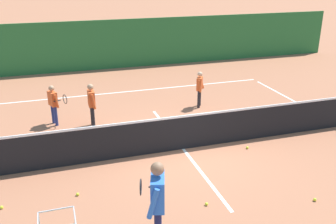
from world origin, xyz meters
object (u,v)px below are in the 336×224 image
object	(u,v)px
student_1	(92,101)
tennis_ball_4	(206,204)
tennis_net	(183,132)
instructor	(157,197)
student_2	(200,86)
tennis_ball_7	(315,200)
tennis_ball_1	(78,194)
student_0	(53,101)
tennis_ball_5	(2,207)
tennis_ball_0	(247,148)

from	to	relation	value
student_1	tennis_ball_4	distance (m)	5.17
tennis_net	instructor	bearing A→B (deg)	-116.50
tennis_net	tennis_ball_4	size ratio (longest dim) A/B	158.83
tennis_net	student_2	distance (m)	3.34
tennis_ball_7	tennis_ball_1	bearing A→B (deg)	160.18
student_0	tennis_ball_5	xyz separation A→B (m)	(-1.21, -4.18, -0.72)
tennis_ball_4	tennis_ball_7	bearing A→B (deg)	-13.71
tennis_net	instructor	xyz separation A→B (m)	(-1.68, -3.38, 0.49)
student_0	tennis_ball_7	size ratio (longest dim) A/B	18.44
tennis_net	tennis_ball_5	xyz separation A→B (m)	(-4.40, -1.40, -0.47)
student_1	tennis_ball_1	size ratio (longest dim) A/B	19.82
student_0	tennis_ball_7	distance (m)	7.75
tennis_ball_0	tennis_ball_1	world-z (taller)	same
instructor	tennis_ball_4	size ratio (longest dim) A/B	24.32
tennis_ball_7	tennis_ball_0	bearing A→B (deg)	93.72
student_0	student_1	bearing A→B (deg)	-24.91
tennis_ball_4	tennis_ball_7	xyz separation A→B (m)	(2.22, -0.54, 0.00)
tennis_ball_4	student_2	bearing A→B (deg)	69.56
instructor	tennis_ball_5	size ratio (longest dim) A/B	24.32
student_1	tennis_ball_5	xyz separation A→B (m)	(-2.30, -3.68, -0.77)
instructor	tennis_ball_4	distance (m)	1.80
tennis_ball_1	tennis_ball_7	bearing A→B (deg)	-19.82
instructor	tennis_ball_0	size ratio (longest dim) A/B	24.32
tennis_net	tennis_ball_1	distance (m)	3.24
student_0	student_2	world-z (taller)	student_0
student_1	tennis_ball_1	bearing A→B (deg)	-102.23
instructor	tennis_ball_7	distance (m)	3.64
instructor	tennis_ball_5	bearing A→B (deg)	143.94
student_0	tennis_ball_0	bearing A→B (deg)	-34.23
tennis_ball_1	tennis_ball_4	world-z (taller)	same
student_0	tennis_ball_7	xyz separation A→B (m)	(5.00, -5.87, -0.72)
tennis_ball_0	tennis_ball_4	bearing A→B (deg)	-135.19
instructor	tennis_net	bearing A→B (deg)	63.50
tennis_net	tennis_ball_7	size ratio (longest dim) A/B	158.83
tennis_ball_0	tennis_ball_1	bearing A→B (deg)	-169.03
student_1	tennis_ball_7	world-z (taller)	student_1
tennis_net	student_1	xyz separation A→B (m)	(-2.10, 2.28, 0.31)
tennis_net	tennis_ball_1	size ratio (longest dim) A/B	158.83
tennis_net	student_0	xyz separation A→B (m)	(-3.19, 2.78, 0.26)
tennis_ball_5	tennis_ball_1	bearing A→B (deg)	0.49
tennis_ball_0	tennis_ball_7	xyz separation A→B (m)	(0.17, -2.58, 0.00)
tennis_ball_0	tennis_ball_5	distance (m)	6.12
tennis_net	student_0	size ratio (longest dim) A/B	8.61
tennis_net	tennis_ball_4	xyz separation A→B (m)	(-0.40, -2.54, -0.47)
instructor	student_1	distance (m)	5.68
tennis_ball_4	tennis_ball_5	distance (m)	4.16
student_1	student_2	world-z (taller)	student_1
student_2	tennis_ball_4	world-z (taller)	student_2
tennis_ball_0	tennis_net	bearing A→B (deg)	162.93
tennis_ball_4	tennis_ball_5	size ratio (longest dim) A/B	1.00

